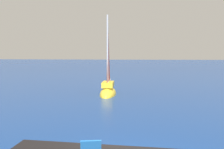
# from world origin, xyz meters

# --- Properties ---
(sailboat_near) EXTENTS (1.43, 3.93, 7.22)m
(sailboat_near) POSITION_xyz_m (-1.59, 13.71, 0.39)
(sailboat_near) COLOR yellow
(sailboat_near) RESTS_ON ground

